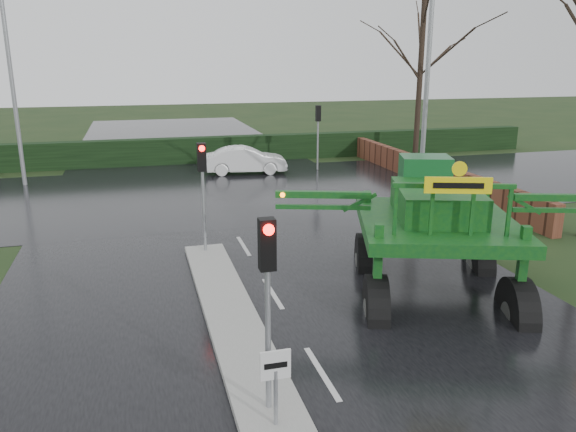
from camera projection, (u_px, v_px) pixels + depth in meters
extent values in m
plane|color=black|center=(322.00, 374.00, 10.94)|extent=(140.00, 140.00, 0.00)
cube|color=black|center=(233.00, 229.00, 20.22)|extent=(14.00, 80.00, 0.02)
cube|color=black|center=(210.00, 193.00, 25.79)|extent=(80.00, 12.00, 0.02)
cube|color=gray|center=(230.00, 313.00, 13.37)|extent=(1.20, 10.00, 0.16)
cube|color=black|center=(191.00, 150.00, 33.02)|extent=(44.00, 0.90, 1.50)
cube|color=#592D1E|center=(418.00, 169.00, 28.31)|extent=(0.40, 20.00, 1.20)
cylinder|color=gray|center=(276.00, 398.00, 9.04)|extent=(0.07, 0.07, 1.00)
cube|color=silver|center=(275.00, 365.00, 8.87)|extent=(0.50, 0.04, 0.50)
cube|color=black|center=(276.00, 366.00, 8.86)|extent=(0.38, 0.01, 0.10)
cylinder|color=gray|center=(268.00, 322.00, 9.20)|extent=(0.10, 0.10, 3.50)
cube|color=black|center=(267.00, 244.00, 8.84)|extent=(0.26, 0.22, 0.85)
sphere|color=#FF0C07|center=(269.00, 230.00, 8.64)|extent=(0.18, 0.18, 0.18)
cylinder|color=gray|center=(204.00, 201.00, 17.10)|extent=(0.10, 0.10, 3.50)
cube|color=black|center=(202.00, 157.00, 16.74)|extent=(0.26, 0.22, 0.85)
sphere|color=#FF0C07|center=(202.00, 148.00, 16.54)|extent=(0.18, 0.18, 0.18)
cylinder|color=gray|center=(318.00, 138.00, 30.70)|extent=(0.10, 0.10, 3.50)
cube|color=black|center=(318.00, 113.00, 30.33)|extent=(0.26, 0.22, 0.85)
sphere|color=#FF0C07|center=(318.00, 108.00, 30.38)|extent=(0.18, 0.18, 0.18)
cylinder|color=gray|center=(427.00, 83.00, 22.90)|extent=(0.20, 0.20, 10.00)
cylinder|color=gray|center=(12.00, 80.00, 26.00)|extent=(0.20, 0.20, 10.00)
cylinder|color=black|center=(420.00, 76.00, 32.41)|extent=(0.32, 0.32, 10.00)
cylinder|color=black|center=(308.00, 252.00, 15.04)|extent=(1.07, 1.93, 1.86)
cylinder|color=#595B56|center=(308.00, 252.00, 15.04)|extent=(0.73, 0.79, 0.65)
cube|color=#0B421B|center=(308.00, 210.00, 14.73)|extent=(0.26, 0.26, 2.14)
cylinder|color=black|center=(434.00, 254.00, 14.87)|extent=(1.07, 1.93, 1.86)
cylinder|color=#595B56|center=(434.00, 254.00, 14.87)|extent=(0.73, 0.79, 0.65)
cube|color=#0B421B|center=(438.00, 212.00, 14.56)|extent=(0.26, 0.26, 2.14)
cylinder|color=black|center=(305.00, 305.00, 11.82)|extent=(1.07, 1.93, 1.86)
cylinder|color=#595B56|center=(305.00, 305.00, 11.82)|extent=(0.73, 0.79, 0.65)
cube|color=#0B421B|center=(306.00, 252.00, 11.50)|extent=(0.26, 0.26, 2.14)
cylinder|color=black|center=(466.00, 308.00, 11.65)|extent=(1.07, 1.93, 1.86)
cylinder|color=#595B56|center=(466.00, 308.00, 11.65)|extent=(0.73, 0.79, 0.65)
cube|color=#0B421B|center=(471.00, 255.00, 11.33)|extent=(0.26, 0.26, 2.14)
cube|color=#0B421B|center=(380.00, 205.00, 12.87)|extent=(5.12, 5.48, 0.33)
cube|color=#0B421B|center=(381.00, 181.00, 12.91)|extent=(2.83, 3.30, 0.84)
cube|color=#135324|center=(374.00, 154.00, 14.61)|extent=(1.68, 1.50, 1.21)
cube|color=#0B421B|center=(391.00, 157.00, 11.07)|extent=(2.69, 0.99, 0.11)
cube|color=#0B421B|center=(249.00, 170.00, 12.44)|extent=(2.35, 0.92, 0.17)
sphere|color=orange|center=(202.00, 171.00, 12.40)|extent=(0.13, 0.13, 0.13)
cube|color=#0B421B|center=(523.00, 173.00, 12.13)|extent=(2.35, 0.92, 0.17)
sphere|color=orange|center=(573.00, 175.00, 11.99)|extent=(0.13, 0.13, 0.13)
cube|color=yellow|center=(394.00, 156.00, 10.69)|extent=(1.43, 0.52, 0.37)
cube|color=black|center=(394.00, 156.00, 10.69)|extent=(1.06, 0.36, 0.13)
cylinder|color=yellow|center=(395.00, 136.00, 10.59)|extent=(0.33, 0.14, 0.34)
imported|color=white|center=(246.00, 174.00, 30.14)|extent=(4.48, 2.04, 1.42)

